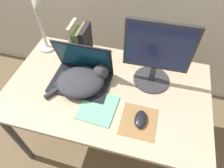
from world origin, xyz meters
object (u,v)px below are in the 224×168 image
(external_monitor, at_px, (157,55))
(computer_mouse, at_px, (141,119))
(laptop, at_px, (81,75))
(notepad, at_px, (98,107))
(book_row, at_px, (81,41))
(desk_lamp, at_px, (39,14))
(cat, at_px, (83,81))

(external_monitor, xyz_separation_m, computer_mouse, (-0.02, -0.32, -0.20))
(laptop, distance_m, external_monitor, 0.49)
(laptop, xyz_separation_m, computer_mouse, (0.42, -0.20, -0.03))
(laptop, xyz_separation_m, notepad, (0.17, -0.18, -0.05))
(book_row, bearing_deg, laptop, -70.57)
(book_row, height_order, notepad, book_row)
(external_monitor, bearing_deg, desk_lamp, 172.80)
(laptop, distance_m, book_row, 0.28)
(external_monitor, distance_m, notepad, 0.46)
(laptop, bearing_deg, notepad, -47.57)
(computer_mouse, xyz_separation_m, notepad, (-0.26, 0.02, -0.02))
(external_monitor, distance_m, desk_lamp, 0.79)
(desk_lamp, bearing_deg, book_row, 10.04)
(notepad, bearing_deg, cat, 135.86)
(laptop, distance_m, notepad, 0.25)
(notepad, bearing_deg, book_row, 120.34)
(laptop, bearing_deg, desk_lamp, 147.62)
(external_monitor, relative_size, book_row, 1.81)
(desk_lamp, bearing_deg, computer_mouse, -28.84)
(cat, xyz_separation_m, notepad, (0.14, -0.13, -0.05))
(computer_mouse, height_order, notepad, computer_mouse)
(laptop, height_order, computer_mouse, laptop)
(computer_mouse, distance_m, desk_lamp, 0.91)
(laptop, relative_size, external_monitor, 0.85)
(cat, relative_size, external_monitor, 0.87)
(cat, height_order, notepad, cat)
(laptop, relative_size, notepad, 1.61)
(external_monitor, distance_m, computer_mouse, 0.38)
(book_row, height_order, desk_lamp, desk_lamp)
(computer_mouse, bearing_deg, desk_lamp, 151.16)
(external_monitor, distance_m, book_row, 0.56)
(cat, xyz_separation_m, computer_mouse, (0.39, -0.16, -0.03))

